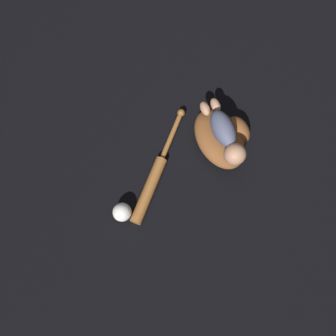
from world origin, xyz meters
The scene contains 5 objects.
ground_plane centered at (0.00, 0.00, 0.00)m, with size 6.00×6.00×0.00m, color black.
baseball_glove centered at (0.03, -0.04, 0.05)m, with size 0.36×0.31×0.10m.
baby_figure centered at (0.06, -0.04, 0.15)m, with size 0.33×0.19×0.09m.
baseball_bat centered at (0.21, -0.34, 0.03)m, with size 0.55×0.23×0.05m.
baseball centered at (0.37, -0.47, 0.04)m, with size 0.08×0.08×0.08m.
Camera 1 is at (0.63, -0.27, 1.39)m, focal length 35.00 mm.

